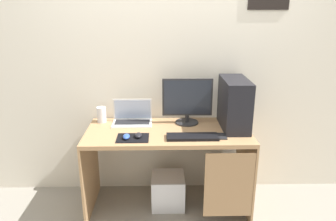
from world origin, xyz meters
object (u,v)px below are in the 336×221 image
object	(u,v)px
speaker	(102,115)
mouse_right	(126,137)
mouse_left	(138,135)
laptop	(132,118)
cell_phone	(222,136)
monitor	(187,102)
subwoofer	(168,190)
pc_tower	(234,104)
keyboard	(192,137)

from	to	relation	value
speaker	mouse_right	xyz separation A→B (m)	(0.27, -0.40, -0.05)
mouse_right	mouse_left	bearing A→B (deg)	14.74
laptop	mouse_left	distance (m)	0.36
mouse_left	cell_phone	distance (m)	0.68
monitor	subwoofer	bearing A→B (deg)	-137.93
pc_tower	mouse_left	size ratio (longest dim) A/B	4.82
laptop	subwoofer	bearing A→B (deg)	-28.99
pc_tower	cell_phone	xyz separation A→B (m)	(-0.14, -0.22, -0.21)
mouse_right	pc_tower	bearing A→B (deg)	15.01
monitor	keyboard	bearing A→B (deg)	-87.19
pc_tower	mouse_right	xyz separation A→B (m)	(-0.92, -0.25, -0.19)
pc_tower	mouse_right	bearing A→B (deg)	-164.99
laptop	speaker	distance (m)	0.29
mouse_left	mouse_right	bearing A→B (deg)	-165.26
pc_tower	keyboard	distance (m)	0.50
laptop	cell_phone	world-z (taller)	laptop
cell_phone	subwoofer	distance (m)	0.77
pc_tower	mouse_right	world-z (taller)	pc_tower
subwoofer	pc_tower	bearing A→B (deg)	4.82
keyboard	subwoofer	world-z (taller)	keyboard
monitor	mouse_left	xyz separation A→B (m)	(-0.42, -0.33, -0.18)
laptop	mouse_left	bearing A→B (deg)	-77.66
monitor	cell_phone	distance (m)	0.46
monitor	speaker	distance (m)	0.80
mouse_left	mouse_right	xyz separation A→B (m)	(-0.09, -0.02, 0.00)
mouse_left	subwoofer	distance (m)	0.69
keyboard	subwoofer	bearing A→B (deg)	135.07
mouse_right	subwoofer	bearing A→B (deg)	29.97
keyboard	pc_tower	bearing A→B (deg)	32.22
monitor	mouse_left	bearing A→B (deg)	-141.95
laptop	mouse_right	distance (m)	0.38
laptop	mouse_right	xyz separation A→B (m)	(-0.02, -0.38, -0.02)
pc_tower	speaker	distance (m)	1.20
monitor	subwoofer	world-z (taller)	monitor
speaker	monitor	bearing A→B (deg)	-3.52
pc_tower	subwoofer	distance (m)	1.00
keyboard	subwoofer	xyz separation A→B (m)	(-0.19, 0.19, -0.62)
laptop	subwoofer	distance (m)	0.75
pc_tower	subwoofer	size ratio (longest dim) A/B	1.55
keyboard	mouse_left	distance (m)	0.44
keyboard	cell_phone	distance (m)	0.24
pc_tower	subwoofer	world-z (taller)	pc_tower
pc_tower	cell_phone	size ratio (longest dim) A/B	3.56
pc_tower	subwoofer	bearing A→B (deg)	-175.18
laptop	speaker	size ratio (longest dim) A/B	2.48
cell_phone	mouse_right	bearing A→B (deg)	-177.87
monitor	speaker	xyz separation A→B (m)	(-0.78, 0.05, -0.13)
mouse_left	subwoofer	xyz separation A→B (m)	(0.25, 0.17, -0.63)
pc_tower	speaker	bearing A→B (deg)	172.39
pc_tower	laptop	xyz separation A→B (m)	(-0.90, 0.13, -0.17)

